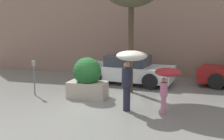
{
  "coord_description": "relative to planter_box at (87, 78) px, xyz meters",
  "views": [
    {
      "loc": [
        3.15,
        -8.25,
        2.83
      ],
      "look_at": [
        0.4,
        1.6,
        1.05
      ],
      "focal_mm": 45.0,
      "sensor_mm": 36.0,
      "label": 1
    }
  ],
  "objects": [
    {
      "name": "planter_box",
      "position": [
        0.0,
        0.0,
        0.0
      ],
      "size": [
        1.43,
        1.04,
        1.52
      ],
      "color": "#9E9384",
      "rests_on": "ground"
    },
    {
      "name": "parked_car_near",
      "position": [
        0.89,
        2.98,
        -0.14
      ],
      "size": [
        4.32,
        2.35,
        1.28
      ],
      "rotation": [
        0.0,
        0.0,
        1.45
      ],
      "color": "silver",
      "rests_on": "ground"
    },
    {
      "name": "parking_meter",
      "position": [
        -2.1,
        -0.2,
        0.22
      ],
      "size": [
        0.14,
        0.14,
        1.35
      ],
      "color": "#595B60",
      "rests_on": "ground"
    },
    {
      "name": "person_adult",
      "position": [
        1.85,
        -1.09,
        0.78
      ],
      "size": [
        0.97,
        0.97,
        1.93
      ],
      "rotation": [
        0.0,
        0.0,
        0.26
      ],
      "color": "#1E1E2D",
      "rests_on": "ground"
    },
    {
      "name": "person_child",
      "position": [
        2.99,
        -1.1,
        0.43
      ],
      "size": [
        0.78,
        0.78,
        1.44
      ],
      "rotation": [
        0.0,
        0.0,
        -0.18
      ],
      "color": "#B76684",
      "rests_on": "ground"
    },
    {
      "name": "ground_plane",
      "position": [
        0.47,
        -1.32,
        -0.74
      ],
      "size": [
        40.0,
        40.0,
        0.0
      ],
      "primitive_type": "plane",
      "color": "slate"
    },
    {
      "name": "building_facade",
      "position": [
        0.47,
        5.18,
        2.26
      ],
      "size": [
        18.0,
        0.3,
        6.0
      ],
      "color": "#8C6B5B",
      "rests_on": "ground"
    }
  ]
}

